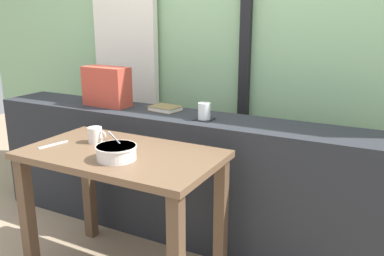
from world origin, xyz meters
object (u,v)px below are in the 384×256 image
breakfast_table (122,176)px  throw_pillow (107,86)px  closed_book (165,108)px  soup_bowl (116,153)px  fork_utensil (53,145)px  juice_glass (204,112)px  coaster_square (204,119)px  ceramic_mug (95,135)px

breakfast_table → throw_pillow: (-0.52, 0.54, 0.35)m
breakfast_table → closed_book: (-0.10, 0.60, 0.23)m
breakfast_table → soup_bowl: (0.05, -0.10, 0.17)m
closed_book → fork_utensil: bearing=-112.4°
juice_glass → throw_pillow: size_ratio=0.30×
coaster_square → ceramic_mug: size_ratio=0.88×
throw_pillow → breakfast_table: bearing=-46.3°
closed_book → ceramic_mug: (-0.11, -0.54, -0.05)m
closed_book → soup_bowl: bearing=-77.5°
ceramic_mug → closed_book: bearing=78.2°
soup_bowl → coaster_square: bearing=73.8°
fork_utensil → ceramic_mug: 0.22m
soup_bowl → fork_utensil: size_ratio=1.16×
breakfast_table → soup_bowl: size_ratio=5.13×
breakfast_table → closed_book: 0.65m
coaster_square → throw_pillow: 0.76m
juice_glass → ceramic_mug: (-0.44, -0.43, -0.09)m
ceramic_mug → coaster_square: bearing=44.5°
throw_pillow → fork_utensil: throw_pillow is taller
breakfast_table → coaster_square: 0.59m
closed_book → throw_pillow: (-0.42, -0.05, 0.12)m
fork_utensil → throw_pillow: bearing=115.0°
fork_utensil → closed_book: bearing=80.4°
juice_glass → ceramic_mug: 0.62m
soup_bowl → ceramic_mug: (-0.27, 0.16, 0.01)m
throw_pillow → fork_utensil: (0.14, -0.63, -0.21)m
coaster_square → ceramic_mug: (-0.44, -0.43, -0.04)m
coaster_square → throw_pillow: size_ratio=0.31×
coaster_square → soup_bowl: (-0.17, -0.60, -0.05)m
coaster_square → juice_glass: size_ratio=1.05×
breakfast_table → ceramic_mug: size_ratio=8.92×
breakfast_table → juice_glass: (0.23, 0.49, 0.26)m
coaster_square → soup_bowl: bearing=-106.2°
soup_bowl → fork_utensil: soup_bowl is taller
coaster_square → juice_glass: (0.00, 0.00, 0.05)m
fork_utensil → ceramic_mug: bearing=53.2°
breakfast_table → soup_bowl: bearing=-62.5°
juice_glass → soup_bowl: 0.63m
juice_glass → throw_pillow: throw_pillow is taller
ceramic_mug → soup_bowl: bearing=-31.3°
closed_book → throw_pillow: bearing=-172.5°
breakfast_table → closed_book: closed_book is taller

